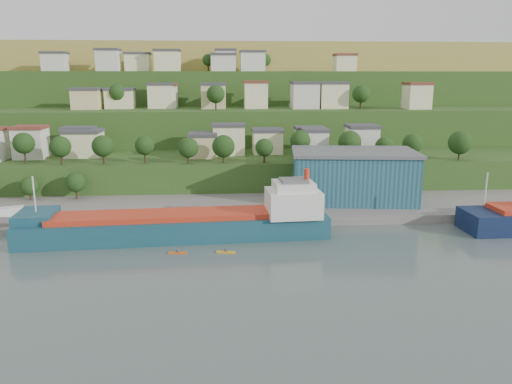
{
  "coord_description": "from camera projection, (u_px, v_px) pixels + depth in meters",
  "views": [
    {
      "loc": [
        0.64,
        -91.83,
        32.85
      ],
      "look_at": [
        7.86,
        15.0,
        8.13
      ],
      "focal_mm": 35.0,
      "sensor_mm": 36.0,
      "label": 1
    }
  ],
  "objects": [
    {
      "name": "ground",
      "position": [
        221.0,
        251.0,
        96.62
      ],
      "size": [
        500.0,
        500.0,
        0.0
      ],
      "primitive_type": "plane",
      "color": "#495956",
      "rests_on": "ground"
    },
    {
      "name": "quay",
      "position": [
        301.0,
        211.0,
        125.16
      ],
      "size": [
        220.0,
        26.0,
        4.0
      ],
      "primitive_type": "cube",
      "color": "slate",
      "rests_on": "ground"
    },
    {
      "name": "hillside",
      "position": [
        221.0,
        141.0,
        260.56
      ],
      "size": [
        360.0,
        210.4,
        96.0
      ],
      "color": "#284719",
      "rests_on": "ground"
    },
    {
      "name": "cargo_ship_near",
      "position": [
        186.0,
        226.0,
        103.61
      ],
      "size": [
        63.89,
        13.92,
        16.28
      ],
      "rotation": [
        0.0,
        0.0,
        0.06
      ],
      "color": "#14414C",
      "rests_on": "ground"
    },
    {
      "name": "warehouse",
      "position": [
        353.0,
        175.0,
        127.08
      ],
      "size": [
        32.95,
        22.38,
        12.8
      ],
      "rotation": [
        0.0,
        0.0,
        -0.11
      ],
      "color": "navy",
      "rests_on": "quay"
    },
    {
      "name": "caravan",
      "position": [
        10.0,
        213.0,
        113.62
      ],
      "size": [
        6.44,
        4.5,
        2.77
      ],
      "primitive_type": "cube",
      "rotation": [
        0.0,
        0.0,
        0.38
      ],
      "color": "white",
      "rests_on": "pebble_beach"
    },
    {
      "name": "dinghy",
      "position": [
        35.0,
        223.0,
        109.37
      ],
      "size": [
        4.04,
        2.3,
        0.76
      ],
      "primitive_type": "cube",
      "rotation": [
        0.0,
        0.0,
        -0.24
      ],
      "color": "silver",
      "rests_on": "pebble_beach"
    },
    {
      "name": "kayak_orange",
      "position": [
        178.0,
        252.0,
        95.11
      ],
      "size": [
        3.57,
        0.9,
        0.88
      ],
      "rotation": [
        0.0,
        0.0,
        -0.08
      ],
      "color": "#D95813",
      "rests_on": "ground"
    },
    {
      "name": "kayak_yellow",
      "position": [
        226.0,
        251.0,
        95.48
      ],
      "size": [
        3.72,
        1.38,
        0.92
      ],
      "rotation": [
        0.0,
        0.0,
        -0.21
      ],
      "color": "gold",
      "rests_on": "ground"
    }
  ]
}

